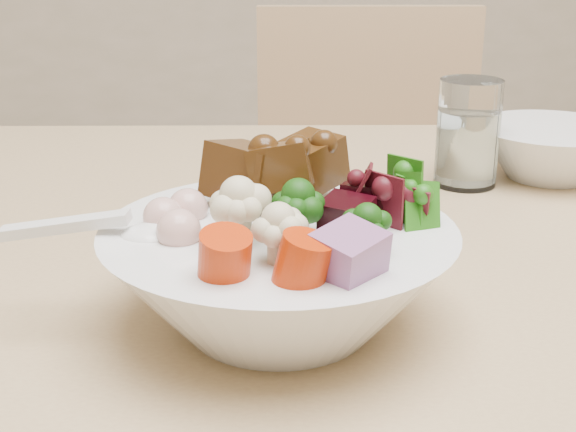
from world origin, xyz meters
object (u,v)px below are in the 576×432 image
at_px(food_bowl, 281,269).
at_px(water_glass, 468,137).
at_px(side_bowl, 551,152).
at_px(chair_far, 370,231).

bearing_deg(food_bowl, water_glass, 52.35).
bearing_deg(food_bowl, side_bowl, 43.37).
height_order(food_bowl, side_bowl, food_bowl).
bearing_deg(water_glass, side_bowl, 8.86).
xyz_separation_m(food_bowl, side_bowl, (0.31, 0.29, -0.01)).
distance_m(water_glass, side_bowl, 0.10).
xyz_separation_m(chair_far, water_glass, (-0.02, -0.53, 0.30)).
height_order(food_bowl, water_glass, food_bowl).
distance_m(food_bowl, side_bowl, 0.43).
distance_m(chair_far, food_bowl, 0.89).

